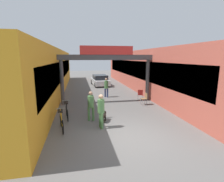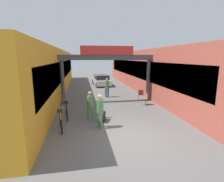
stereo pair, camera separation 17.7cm
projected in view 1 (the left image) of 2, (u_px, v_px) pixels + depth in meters
The scene contains 14 objects.
ground_plane at pixel (129, 137), 7.76m from camera, with size 80.00×80.00×0.00m, color #605E5B.
storefront_left at pixel (47, 72), 17.02m from camera, with size 3.00×26.00×4.17m.
storefront_right at pixel (146, 70), 18.91m from camera, with size 3.00×26.00×4.17m.
arcade_sign_gateway at pixel (107, 63), 13.21m from camera, with size 7.40×0.47×4.31m.
pedestrian_with_dog at pixel (91, 104), 9.58m from camera, with size 0.40×0.38×1.66m.
pedestrian_companion at pixel (101, 109), 8.55m from camera, with size 0.40×0.40×1.72m.
pedestrian_carrying_crate at pixel (106, 86), 15.34m from camera, with size 0.48×0.48×1.70m.
dog_on_leash at pixel (104, 115), 9.57m from camera, with size 0.49×0.77×0.54m.
bicycle_orange_nearest at pixel (61, 121), 8.52m from camera, with size 0.47×1.67×0.98m.
bicycle_black_second at pixel (67, 111), 10.13m from camera, with size 0.46×1.68×0.98m.
bollard_post_metal at pixel (101, 110), 10.06m from camera, with size 0.10×0.10×1.00m.
cafe_chair_wood_nearer at pixel (145, 98), 12.92m from camera, with size 0.40×0.40×0.89m.
cafe_chair_red_farther at pixel (140, 94), 14.26m from camera, with size 0.51×0.51×0.89m.
parked_car_white at pixel (100, 80), 21.89m from camera, with size 2.05×4.12×1.33m.
Camera 1 is at (-2.13, -6.95, 3.47)m, focal length 28.00 mm.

